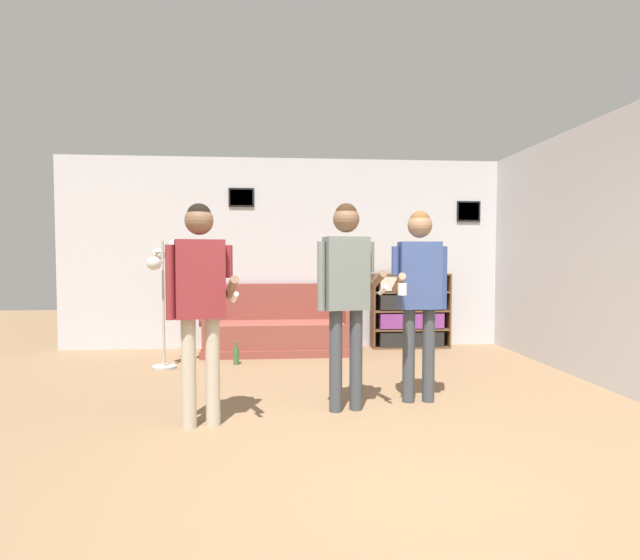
% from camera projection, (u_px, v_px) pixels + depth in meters
% --- Properties ---
extents(ground_plane, '(20.00, 20.00, 0.00)m').
position_uv_depth(ground_plane, '(403.00, 497.00, 2.70)').
color(ground_plane, '#846647').
extents(wall_back, '(7.47, 0.08, 2.70)m').
position_uv_depth(wall_back, '(325.00, 253.00, 7.20)').
color(wall_back, silver).
rests_on(wall_back, ground_plane).
extents(wall_right, '(0.06, 6.95, 2.70)m').
position_uv_depth(wall_right, '(595.00, 252.00, 5.11)').
color(wall_right, silver).
rests_on(wall_right, ground_plane).
extents(couch, '(1.98, 0.80, 0.92)m').
position_uv_depth(couch, '(278.00, 330.00, 6.78)').
color(couch, brown).
rests_on(couch, ground_plane).
extents(bookshelf, '(1.11, 0.30, 1.06)m').
position_uv_depth(bookshelf, '(410.00, 311.00, 7.12)').
color(bookshelf, brown).
rests_on(bookshelf, ground_plane).
extents(floor_lamp, '(0.37, 0.40, 1.50)m').
position_uv_depth(floor_lamp, '(163.00, 276.00, 5.76)').
color(floor_lamp, '#ADA89E').
rests_on(floor_lamp, ground_plane).
extents(person_player_foreground_left, '(0.56, 0.43, 1.70)m').
position_uv_depth(person_player_foreground_left, '(200.00, 290.00, 3.77)').
color(person_player_foreground_left, '#B7AD99').
rests_on(person_player_foreground_left, ground_plane).
extents(person_player_foreground_center, '(0.54, 0.44, 1.75)m').
position_uv_depth(person_player_foreground_center, '(346.00, 283.00, 4.17)').
color(person_player_foreground_center, '#3D4247').
rests_on(person_player_foreground_center, ground_plane).
extents(person_watcher_holding_cup, '(0.51, 0.42, 1.71)m').
position_uv_depth(person_watcher_holding_cup, '(419.00, 285.00, 4.43)').
color(person_watcher_holding_cup, '#3D4247').
rests_on(person_watcher_holding_cup, ground_plane).
extents(bottle_on_floor, '(0.07, 0.07, 0.28)m').
position_uv_depth(bottle_on_floor, '(236.00, 356.00, 6.02)').
color(bottle_on_floor, '#3D6638').
rests_on(bottle_on_floor, ground_plane).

